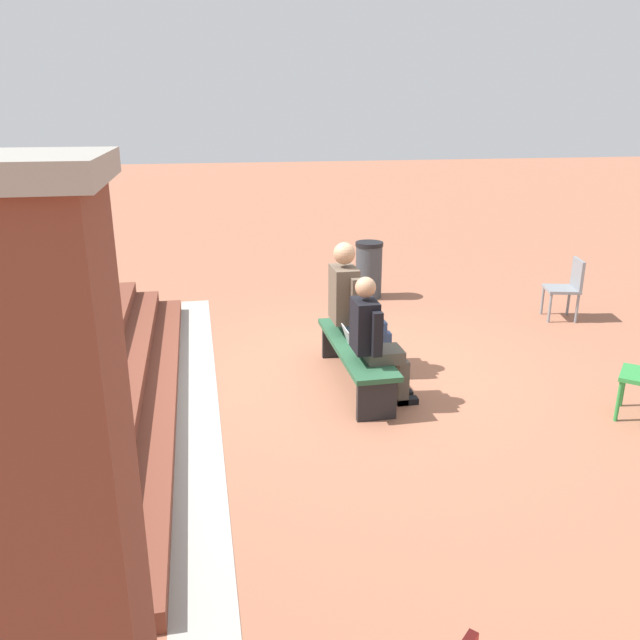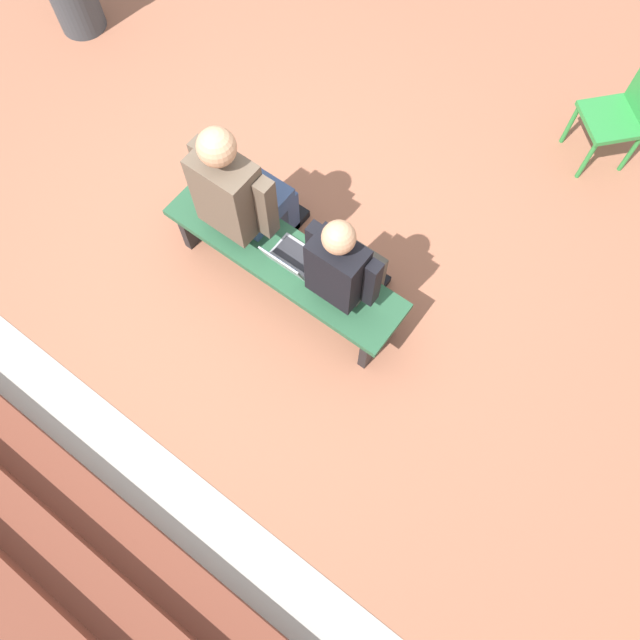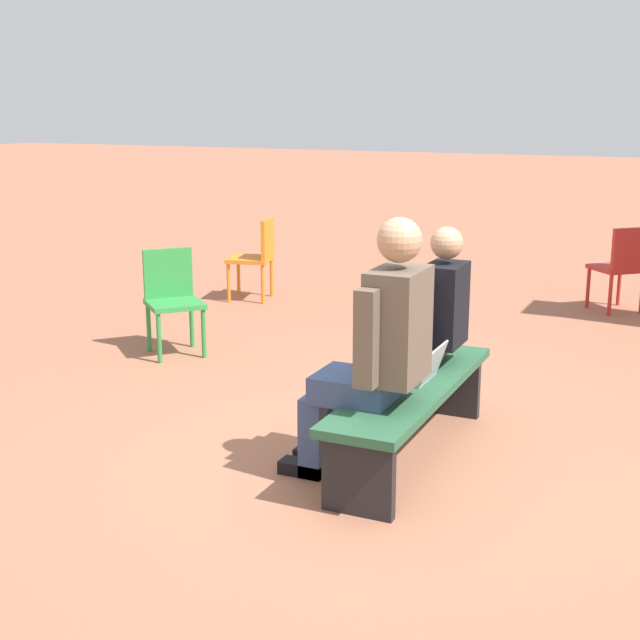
{
  "view_description": "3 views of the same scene",
  "coord_description": "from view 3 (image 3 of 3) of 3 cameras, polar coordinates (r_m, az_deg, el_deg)",
  "views": [
    {
      "loc": [
        -5.99,
        1.52,
        2.73
      ],
      "look_at": [
        0.1,
        0.31,
        0.64
      ],
      "focal_mm": 35.0,
      "sensor_mm": 36.0,
      "label": 1
    },
    {
      "loc": [
        -1.62,
        1.52,
        4.11
      ],
      "look_at": [
        -0.74,
        0.33,
        0.76
      ],
      "focal_mm": 35.0,
      "sensor_mm": 36.0,
      "label": 2
    },
    {
      "loc": [
        4.41,
        1.52,
        2.01
      ],
      "look_at": [
        0.38,
        -0.33,
        0.91
      ],
      "focal_mm": 50.0,
      "sensor_mm": 36.0,
      "label": 3
    }
  ],
  "objects": [
    {
      "name": "ground_plane",
      "position": [
        5.08,
        5.29,
        -9.46
      ],
      "size": [
        60.0,
        60.0,
        0.0
      ],
      "primitive_type": "plane",
      "color": "#9E6047"
    },
    {
      "name": "person_student",
      "position": [
        5.45,
        6.92,
        -0.15
      ],
      "size": [
        0.51,
        0.64,
        1.29
      ],
      "color": "#4C473D",
      "rests_on": "ground"
    },
    {
      "name": "person_adult",
      "position": [
        4.67,
        3.65,
        -1.67
      ],
      "size": [
        0.6,
        0.76,
        1.44
      ],
      "color": "#384C75",
      "rests_on": "ground"
    },
    {
      "name": "plastic_chair_near_bench_left",
      "position": [
        7.28,
        -9.45,
        1.61
      ],
      "size": [
        0.59,
        0.59,
        0.84
      ],
      "color": "#2D893D",
      "rests_on": "ground"
    },
    {
      "name": "bench",
      "position": [
        5.11,
        5.9,
        -5.06
      ],
      "size": [
        1.8,
        0.44,
        0.45
      ],
      "color": "#285638",
      "rests_on": "ground"
    },
    {
      "name": "plastic_chair_foreground",
      "position": [
        9.06,
        18.76,
        3.45
      ],
      "size": [
        0.59,
        0.59,
        0.84
      ],
      "color": "red",
      "rests_on": "ground"
    },
    {
      "name": "laptop",
      "position": [
        5.12,
        6.33,
        -3.29
      ],
      "size": [
        0.32,
        0.29,
        0.21
      ],
      "color": "#9EA0A5",
      "rests_on": "bench"
    },
    {
      "name": "plastic_chair_far_right",
      "position": [
        9.16,
        -4.04,
        4.26
      ],
      "size": [
        0.51,
        0.51,
        0.84
      ],
      "color": "orange",
      "rests_on": "ground"
    }
  ]
}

